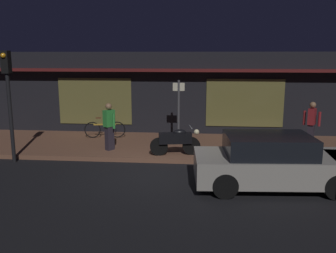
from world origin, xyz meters
name	(u,v)px	position (x,y,z in m)	size (l,w,h in m)	color
ground_plane	(153,173)	(0.00, 0.00, 0.00)	(60.00, 60.00, 0.00)	black
sidewalk_slab	(164,146)	(0.00, 3.00, 0.07)	(18.00, 4.00, 0.15)	brown
storefront_building	(171,92)	(0.00, 6.39, 1.80)	(18.00, 3.30, 3.60)	black
motorcycle	(176,141)	(0.57, 1.53, 0.65)	(1.69, 0.60, 0.97)	black
bicycle_parked	(105,129)	(-2.50, 3.85, 0.51)	(1.65, 0.42, 0.91)	black
person_photographer	(109,126)	(-1.82, 1.98, 1.03)	(0.55, 0.44, 1.67)	#28232D
person_bystander	(311,124)	(5.37, 3.02, 1.03)	(0.58, 0.44, 1.67)	#28232D
sign_post	(179,108)	(0.54, 3.23, 1.51)	(0.44, 0.09, 2.40)	#47474C
traffic_light_pole	(8,87)	(-4.70, 0.68, 2.48)	(0.24, 0.33, 3.60)	black
parked_car_near	(271,162)	(3.26, -0.88, 0.70)	(4.21, 2.03, 1.42)	black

